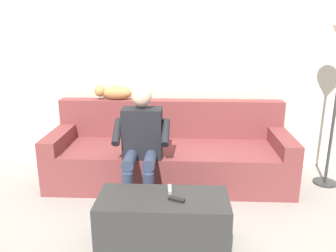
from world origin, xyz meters
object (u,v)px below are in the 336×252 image
Objects in this scene: person_solo_seated at (142,140)px; remote_black at (177,199)px; cat_on_backrest at (113,92)px; coffee_table at (163,221)px; remote_gray at (170,189)px; couch at (170,155)px.

remote_black is at bearing 114.42° from person_solo_seated.
person_solo_seated reaches higher than cat_on_backrest.
remote_gray reaches higher than coffee_table.
remote_gray is at bearing 92.47° from couch.
couch is 18.31× the size of remote_gray.
couch is 1.16m from coffee_table.
coffee_table is at bearing 113.79° from cat_on_backrest.
couch is 4.38× the size of cat_on_backrest.
couch is at bearing -1.62° from remote_gray.
cat_on_backrest is 1.74m from remote_black.
person_solo_seated is 0.85m from remote_black.
person_solo_seated reaches higher than remote_gray.
person_solo_seated is at bearing -71.31° from coffee_table.
couch reaches higher than remote_black.
coffee_table is at bearing 108.69° from person_solo_seated.
couch is 0.60m from person_solo_seated.
coffee_table is 1.73m from cat_on_backrest.
remote_gray is (0.06, -0.16, 0.00)m from remote_black.
remote_gray is (-0.29, 0.60, -0.20)m from person_solo_seated.
cat_on_backrest is 4.66× the size of remote_black.
remote_gray is at bearing 115.59° from person_solo_seated.
remote_black is (-0.74, 1.49, -0.50)m from cat_on_backrest.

